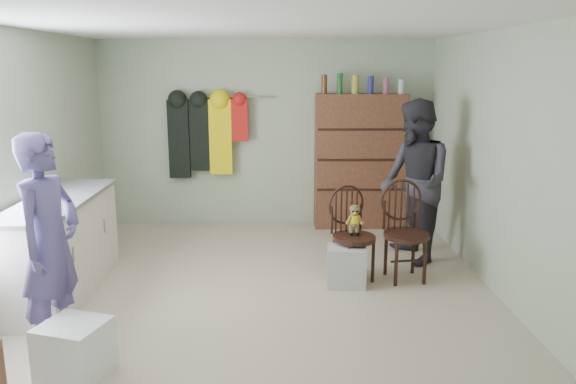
{
  "coord_description": "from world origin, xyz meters",
  "views": [
    {
      "loc": [
        0.16,
        -5.15,
        2.15
      ],
      "look_at": [
        0.25,
        0.2,
        0.95
      ],
      "focal_mm": 35.0,
      "sensor_mm": 36.0,
      "label": 1
    }
  ],
  "objects_px": {
    "chair_far": "(404,227)",
    "counter": "(58,246)",
    "dresser": "(360,160)",
    "chair_front": "(352,228)"
  },
  "relations": [
    {
      "from": "counter",
      "to": "chair_front",
      "type": "relative_size",
      "value": 1.93
    },
    {
      "from": "chair_front",
      "to": "chair_far",
      "type": "bearing_deg",
      "value": -22.99
    },
    {
      "from": "chair_far",
      "to": "chair_front",
      "type": "bearing_deg",
      "value": 172.09
    },
    {
      "from": "counter",
      "to": "chair_far",
      "type": "height_order",
      "value": "chair_far"
    },
    {
      "from": "chair_far",
      "to": "counter",
      "type": "bearing_deg",
      "value": 177.4
    },
    {
      "from": "counter",
      "to": "dresser",
      "type": "height_order",
      "value": "dresser"
    },
    {
      "from": "counter",
      "to": "chair_front",
      "type": "distance_m",
      "value": 2.87
    },
    {
      "from": "counter",
      "to": "dresser",
      "type": "distance_m",
      "value": 3.96
    },
    {
      "from": "chair_front",
      "to": "chair_far",
      "type": "relative_size",
      "value": 0.95
    },
    {
      "from": "counter",
      "to": "dresser",
      "type": "relative_size",
      "value": 0.9
    }
  ]
}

